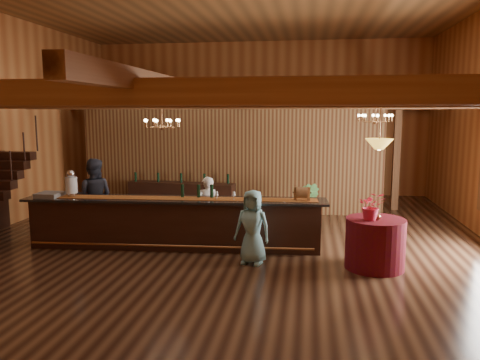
# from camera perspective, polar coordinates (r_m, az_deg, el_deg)

# --- Properties ---
(floor) EXTENTS (14.00, 14.00, 0.00)m
(floor) POSITION_cam_1_polar(r_m,az_deg,el_deg) (10.81, -1.85, -7.76)
(floor) COLOR brown
(floor) RESTS_ON ground
(wall_back) EXTENTS (12.00, 0.10, 5.50)m
(wall_back) POSITION_cam_1_polar(r_m,az_deg,el_deg) (17.32, 2.28, 7.52)
(wall_back) COLOR #BC7238
(wall_back) RESTS_ON floor
(wall_front) EXTENTS (12.00, 0.10, 5.50)m
(wall_front) POSITION_cam_1_polar(r_m,az_deg,el_deg) (3.73, -21.64, 3.92)
(wall_front) COLOR #BC7238
(wall_front) RESTS_ON floor
(beam_grid) EXTENTS (11.90, 13.90, 0.39)m
(beam_grid) POSITION_cam_1_polar(r_m,az_deg,el_deg) (10.89, -1.45, 9.61)
(beam_grid) COLOR #946339
(beam_grid) RESTS_ON wall_left
(support_posts) EXTENTS (9.20, 10.20, 3.20)m
(support_posts) POSITION_cam_1_polar(r_m,az_deg,el_deg) (10.00, -2.40, 0.29)
(support_posts) COLOR #946339
(support_posts) RESTS_ON floor
(partition_wall) EXTENTS (9.00, 0.18, 3.10)m
(partition_wall) POSITION_cam_1_polar(r_m,az_deg,el_deg) (14.00, -1.34, 2.40)
(partition_wall) COLOR brown
(partition_wall) RESTS_ON floor
(backroom_boxes) EXTENTS (4.10, 0.60, 1.10)m
(backroom_boxes) POSITION_cam_1_polar(r_m,az_deg,el_deg) (16.06, 0.61, -0.50)
(backroom_boxes) COLOR black
(backroom_boxes) RESTS_ON floor
(tasting_bar) EXTENTS (6.70, 1.27, 1.12)m
(tasting_bar) POSITION_cam_1_polar(r_m,az_deg,el_deg) (10.47, -7.94, -5.18)
(tasting_bar) COLOR black
(tasting_bar) RESTS_ON floor
(beverage_dispenser) EXTENTS (0.26, 0.26, 0.60)m
(beverage_dispenser) POSITION_cam_1_polar(r_m,az_deg,el_deg) (11.12, -19.87, -0.44)
(beverage_dispenser) COLOR silver
(beverage_dispenser) RESTS_ON tasting_bar
(glass_rack_tray) EXTENTS (0.50, 0.50, 0.10)m
(glass_rack_tray) POSITION_cam_1_polar(r_m,az_deg,el_deg) (11.27, -22.21, -1.68)
(glass_rack_tray) COLOR gray
(glass_rack_tray) RESTS_ON tasting_bar
(raffle_drum) EXTENTS (0.34, 0.24, 0.30)m
(raffle_drum) POSITION_cam_1_polar(r_m,az_deg,el_deg) (10.04, 7.57, -1.56)
(raffle_drum) COLOR brown
(raffle_drum) RESTS_ON tasting_bar
(bar_bottle_0) EXTENTS (0.07, 0.07, 0.30)m
(bar_bottle_0) POSITION_cam_1_polar(r_m,az_deg,el_deg) (10.43, -7.04, -1.32)
(bar_bottle_0) COLOR black
(bar_bottle_0) RESTS_ON tasting_bar
(bar_bottle_1) EXTENTS (0.07, 0.07, 0.30)m
(bar_bottle_1) POSITION_cam_1_polar(r_m,az_deg,el_deg) (10.36, -5.07, -1.36)
(bar_bottle_1) COLOR black
(bar_bottle_1) RESTS_ON tasting_bar
(bar_bottle_2) EXTENTS (0.07, 0.07, 0.30)m
(bar_bottle_2) POSITION_cam_1_polar(r_m,az_deg,el_deg) (10.31, -3.47, -1.38)
(bar_bottle_2) COLOR black
(bar_bottle_2) RESTS_ON tasting_bar
(backbar_shelf) EXTENTS (3.27, 0.83, 0.91)m
(backbar_shelf) POSITION_cam_1_polar(r_m,az_deg,el_deg) (14.08, -7.14, -2.13)
(backbar_shelf) COLOR black
(backbar_shelf) RESTS_ON floor
(round_table) EXTENTS (1.13, 1.13, 0.97)m
(round_table) POSITION_cam_1_polar(r_m,az_deg,el_deg) (9.43, 16.13, -7.45)
(round_table) COLOR #5B130C
(round_table) RESTS_ON floor
(chandelier_left) EXTENTS (0.80, 0.80, 0.60)m
(chandelier_left) POSITION_cam_1_polar(r_m,az_deg,el_deg) (10.49, -9.49, 6.88)
(chandelier_left) COLOR #A56E41
(chandelier_left) RESTS_ON beam_grid
(chandelier_right) EXTENTS (0.80, 0.80, 0.50)m
(chandelier_right) POSITION_cam_1_polar(r_m,az_deg,el_deg) (11.69, 16.16, 7.30)
(chandelier_right) COLOR #A56E41
(chandelier_right) RESTS_ON beam_grid
(pendant_lamp) EXTENTS (0.52, 0.52, 0.90)m
(pendant_lamp) POSITION_cam_1_polar(r_m,az_deg,el_deg) (9.10, 16.62, 4.24)
(pendant_lamp) COLOR #A56E41
(pendant_lamp) RESTS_ON beam_grid
(bartender) EXTENTS (0.65, 0.55, 1.50)m
(bartender) POSITION_cam_1_polar(r_m,az_deg,el_deg) (11.02, -4.00, -3.45)
(bartender) COLOR white
(bartender) RESTS_ON floor
(staff_second) EXTENTS (1.02, 0.86, 1.88)m
(staff_second) POSITION_cam_1_polar(r_m,az_deg,el_deg) (11.92, -17.37, -1.98)
(staff_second) COLOR #2C2E3B
(staff_second) RESTS_ON floor
(guest) EXTENTS (0.81, 0.63, 1.48)m
(guest) POSITION_cam_1_polar(r_m,az_deg,el_deg) (9.28, 1.53, -5.74)
(guest) COLOR #7ABCC7
(guest) RESTS_ON floor
(floor_plant) EXTENTS (0.71, 0.61, 1.13)m
(floor_plant) POSITION_cam_1_polar(r_m,az_deg,el_deg) (12.68, 8.16, -2.82)
(floor_plant) COLOR #3C6F34
(floor_plant) RESTS_ON floor
(table_flowers) EXTENTS (0.49, 0.42, 0.54)m
(table_flowers) POSITION_cam_1_polar(r_m,az_deg,el_deg) (9.12, 15.74, -3.07)
(table_flowers) COLOR #D72846
(table_flowers) RESTS_ON round_table
(table_vase) EXTENTS (0.14, 0.14, 0.27)m
(table_vase) POSITION_cam_1_polar(r_m,az_deg,el_deg) (9.20, 16.31, -3.85)
(table_vase) COLOR #A56E41
(table_vase) RESTS_ON round_table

